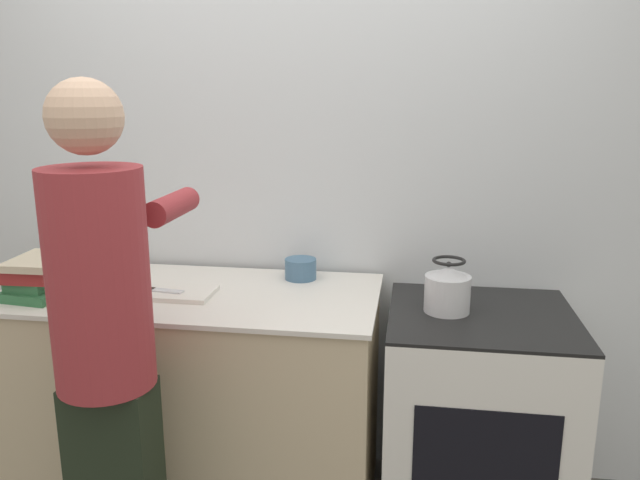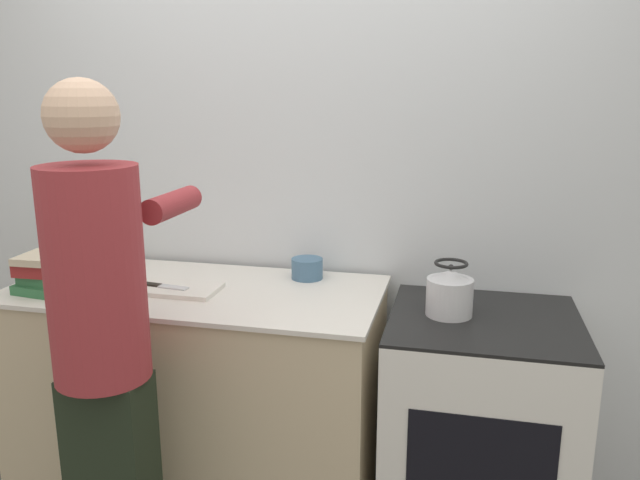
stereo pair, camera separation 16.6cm
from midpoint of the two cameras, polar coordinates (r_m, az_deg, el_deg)
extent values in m
cube|color=silver|center=(2.69, 0.68, 5.50)|extent=(8.00, 0.05, 2.60)
cube|color=#C6B28E|center=(2.70, -9.11, -13.79)|extent=(1.46, 0.67, 0.89)
cube|color=silver|center=(2.52, -9.50, -4.56)|extent=(1.48, 0.69, 0.02)
cube|color=silver|center=(2.53, 16.13, -16.42)|extent=(0.67, 0.65, 0.87)
cube|color=black|center=(2.35, 16.85, -7.00)|extent=(0.67, 0.65, 0.01)
cube|color=black|center=(2.23, 16.60, -19.54)|extent=(0.47, 0.01, 0.38)
cylinder|color=maroon|center=(1.98, -17.60, -3.10)|extent=(0.30, 0.30, 0.67)
sphere|color=#D1A889|center=(1.90, -18.64, 10.71)|extent=(0.22, 0.22, 0.22)
cylinder|color=maroon|center=(2.24, -17.11, 3.39)|extent=(0.08, 0.30, 0.08)
cylinder|color=maroon|center=(2.12, -11.21, 3.21)|extent=(0.08, 0.30, 0.08)
cube|color=silver|center=(2.50, -11.70, -4.38)|extent=(0.39, 0.19, 0.02)
cube|color=silver|center=(2.47, -11.41, -4.29)|extent=(0.13, 0.05, 0.01)
cube|color=black|center=(2.52, -13.30, -4.01)|extent=(0.08, 0.04, 0.01)
cylinder|color=silver|center=(2.32, 13.78, -5.11)|extent=(0.17, 0.17, 0.14)
cone|color=silver|center=(2.29, 13.90, -3.09)|extent=(0.13, 0.13, 0.03)
sphere|color=black|center=(2.29, 13.94, -2.45)|extent=(0.02, 0.02, 0.02)
torus|color=black|center=(2.28, 13.96, -2.11)|extent=(0.12, 0.12, 0.01)
cylinder|color=#426684|center=(2.60, 0.64, -2.64)|extent=(0.13, 0.13, 0.09)
cylinder|color=tan|center=(2.85, -17.93, -1.42)|extent=(0.12, 0.12, 0.12)
cylinder|color=#28231E|center=(2.84, -18.03, -0.10)|extent=(0.13, 0.13, 0.01)
cube|color=#2D663D|center=(2.65, -21.54, -3.83)|extent=(0.23, 0.27, 0.04)
cube|color=#2D663D|center=(2.65, -21.70, -3.02)|extent=(0.18, 0.23, 0.04)
cube|color=maroon|center=(2.63, -21.97, -2.20)|extent=(0.19, 0.22, 0.05)
cube|color=beige|center=(2.63, -21.68, -1.33)|extent=(0.19, 0.27, 0.03)
camera|label=1|loc=(0.08, -87.84, 0.52)|focal=35.00mm
camera|label=2|loc=(0.08, 92.16, -0.52)|focal=35.00mm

